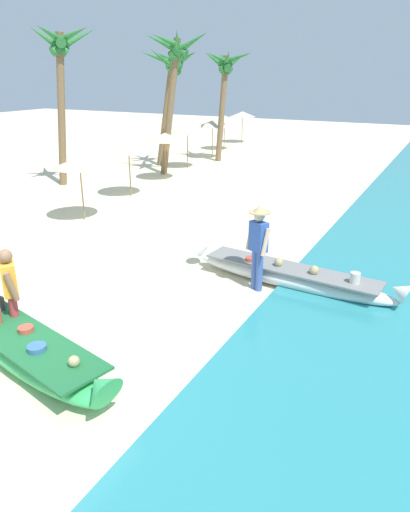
# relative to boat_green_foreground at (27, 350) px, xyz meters

# --- Properties ---
(ground_plane) EXTENTS (80.00, 80.00, 0.00)m
(ground_plane) POSITION_rel_boat_green_foreground_xyz_m (-0.14, 0.18, -0.26)
(ground_plane) COLOR beige
(boat_green_foreground) EXTENTS (4.11, 1.68, 0.77)m
(boat_green_foreground) POSITION_rel_boat_green_foreground_xyz_m (0.00, 0.00, 0.00)
(boat_green_foreground) COLOR #38B760
(boat_green_foreground) RESTS_ON ground
(boat_white_midground) EXTENTS (4.75, 1.10, 0.70)m
(boat_white_midground) POSITION_rel_boat_green_foreground_xyz_m (2.65, 4.63, -0.03)
(boat_white_midground) COLOR white
(boat_white_midground) RESTS_ON ground
(person_vendor_hatted) EXTENTS (0.58, 0.45, 1.79)m
(person_vendor_hatted) POSITION_rel_boat_green_foreground_xyz_m (2.07, 4.18, 0.77)
(person_vendor_hatted) COLOR #3D5BA8
(person_vendor_hatted) RESTS_ON ground
(person_tourist_customer) EXTENTS (0.55, 0.49, 1.60)m
(person_tourist_customer) POSITION_rel_boat_green_foreground_xyz_m (-0.77, 0.48, 0.64)
(person_tourist_customer) COLOR #B2383D
(person_tourist_customer) RESTS_ON ground
(parasol_row_0) EXTENTS (1.60, 1.60, 1.91)m
(parasol_row_0) POSITION_rel_boat_green_foreground_xyz_m (-4.44, 6.38, 1.48)
(parasol_row_0) COLOR #8E6B47
(parasol_row_0) RESTS_ON ground
(parasol_row_1) EXTENTS (1.60, 1.60, 1.91)m
(parasol_row_1) POSITION_rel_boat_green_foreground_xyz_m (-4.95, 9.46, 1.48)
(parasol_row_1) COLOR #8E6B47
(parasol_row_1) RESTS_ON ground
(parasol_row_2) EXTENTS (1.60, 1.60, 1.91)m
(parasol_row_2) POSITION_rel_boat_green_foreground_xyz_m (-5.31, 12.41, 1.48)
(parasol_row_2) COLOR #8E6B47
(parasol_row_2) RESTS_ON ground
(parasol_row_3) EXTENTS (1.60, 1.60, 1.91)m
(parasol_row_3) POSITION_rel_boat_green_foreground_xyz_m (-5.81, 15.10, 1.48)
(parasol_row_3) COLOR #8E6B47
(parasol_row_3) RESTS_ON ground
(parasol_row_4) EXTENTS (1.60, 1.60, 1.91)m
(parasol_row_4) POSITION_rel_boat_green_foreground_xyz_m (-6.02, 18.04, 1.48)
(parasol_row_4) COLOR #8E6B47
(parasol_row_4) RESTS_ON ground
(parasol_row_5) EXTENTS (1.60, 1.60, 1.91)m
(parasol_row_5) POSITION_rel_boat_green_foreground_xyz_m (-6.70, 20.87, 1.48)
(parasol_row_5) COLOR #8E6B47
(parasol_row_5) RESTS_ON ground
(parasol_row_6) EXTENTS (1.60, 1.60, 1.91)m
(parasol_row_6) POSITION_rel_boat_green_foreground_xyz_m (-6.95, 24.00, 1.48)
(parasol_row_6) COLOR #8E6B47
(parasol_row_6) RESTS_ON ground
(palm_tree_tall_inland) EXTENTS (2.67, 2.74, 5.25)m
(palm_tree_tall_inland) POSITION_rel_boat_green_foreground_xyz_m (-6.60, 15.07, 4.01)
(palm_tree_tall_inland) COLOR brown
(palm_tree_tall_inland) RESTS_ON ground
(palm_tree_leaning_seaward) EXTENTS (2.95, 2.66, 5.81)m
(palm_tree_leaning_seaward) POSITION_rel_boat_green_foreground_xyz_m (-5.33, 13.41, 4.37)
(palm_tree_leaning_seaward) COLOR brown
(palm_tree_leaning_seaward) RESTS_ON ground
(palm_tree_mid_cluster) EXTENTS (2.56, 2.60, 5.24)m
(palm_tree_mid_cluster) POSITION_rel_boat_green_foreground_xyz_m (-5.04, 17.45, 3.94)
(palm_tree_mid_cluster) COLOR brown
(palm_tree_mid_cluster) RESTS_ON ground
(palm_tree_far_behind) EXTENTS (2.44, 2.80, 5.87)m
(palm_tree_far_behind) POSITION_rel_boat_green_foreground_xyz_m (-7.94, 9.77, 4.35)
(palm_tree_far_behind) COLOR brown
(palm_tree_far_behind) RESTS_ON ground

